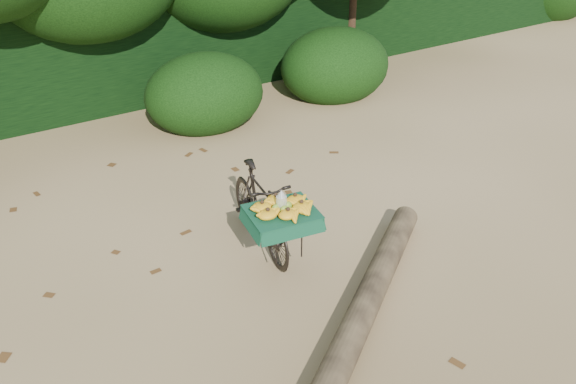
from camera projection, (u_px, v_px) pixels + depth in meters
ground at (262, 310)px, 5.84m from camera, size 80.00×80.00×0.00m
vendor_bicycle at (261, 209)px, 6.53m from camera, size 0.79×1.71×0.93m
fallen_log at (360, 317)px, 5.55m from camera, size 3.19×2.35×0.27m
hedge_backdrop at (67, 51)px, 9.99m from camera, size 26.00×1.80×1.80m
bush_clumps at (144, 110)px, 8.99m from camera, size 8.80×1.70×0.90m
leaf_litter at (230, 274)px, 6.31m from camera, size 7.00×7.30×0.01m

